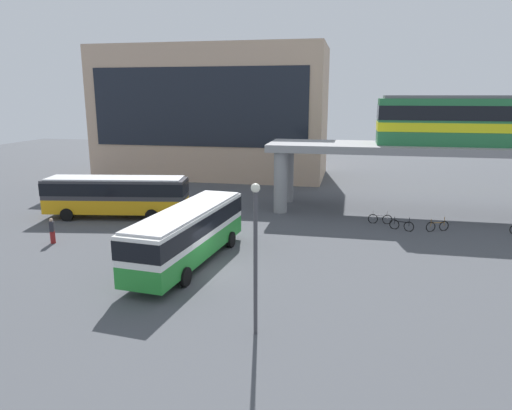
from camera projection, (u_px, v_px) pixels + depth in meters
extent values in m
plane|color=#47494F|center=(247.00, 224.00, 35.36)|extent=(120.00, 120.00, 0.00)
cube|color=tan|center=(213.00, 112.00, 55.53)|extent=(26.43, 11.17, 14.89)
cube|color=black|center=(197.00, 107.00, 49.98)|extent=(23.78, 0.10, 8.34)
cube|color=gray|center=(483.00, 150.00, 36.51)|extent=(33.67, 5.70, 0.60)
cylinder|color=gray|center=(281.00, 182.00, 38.26)|extent=(1.10, 1.10, 5.00)
cylinder|color=gray|center=(287.00, 174.00, 42.16)|extent=(1.10, 1.10, 5.00)
cube|color=#26723F|center=(507.00, 123.00, 35.74)|extent=(19.23, 2.90, 3.60)
cube|color=yellow|center=(507.00, 127.00, 35.82)|extent=(19.29, 2.96, 0.70)
cube|color=black|center=(508.00, 113.00, 35.58)|extent=(19.29, 2.96, 1.10)
cube|color=slate|center=(510.00, 97.00, 35.30)|extent=(18.46, 2.61, 0.24)
cube|color=#268C33|center=(189.00, 246.00, 26.79)|extent=(3.62, 11.20, 1.10)
cube|color=white|center=(188.00, 224.00, 26.49)|extent=(3.62, 11.20, 1.50)
cube|color=black|center=(188.00, 223.00, 26.47)|extent=(3.67, 11.24, 0.96)
cube|color=silver|center=(188.00, 210.00, 26.31)|extent=(3.44, 10.64, 0.12)
cylinder|color=black|center=(195.00, 236.00, 30.55)|extent=(0.38, 1.02, 1.00)
cylinder|color=black|center=(231.00, 239.00, 29.82)|extent=(0.38, 1.02, 1.00)
cylinder|color=black|center=(142.00, 271.00, 24.42)|extent=(0.38, 1.02, 1.00)
cylinder|color=black|center=(185.00, 277.00, 23.69)|extent=(0.38, 1.02, 1.00)
cube|color=orange|center=(117.00, 205.00, 36.91)|extent=(11.26, 4.22, 1.10)
cube|color=#333338|center=(116.00, 188.00, 36.62)|extent=(11.26, 4.22, 1.50)
cube|color=black|center=(116.00, 187.00, 36.60)|extent=(11.30, 4.26, 0.96)
cube|color=silver|center=(115.00, 178.00, 36.43)|extent=(10.69, 4.00, 0.12)
cylinder|color=black|center=(67.00, 215.00, 35.97)|extent=(1.03, 0.44, 1.00)
cylinder|color=black|center=(80.00, 207.00, 38.40)|extent=(1.03, 0.44, 1.00)
cylinder|color=black|center=(152.00, 216.00, 35.70)|extent=(1.03, 0.44, 1.00)
cylinder|color=black|center=(160.00, 208.00, 38.13)|extent=(1.03, 0.44, 1.00)
torus|color=black|center=(409.00, 227.00, 33.30)|extent=(0.71, 0.34, 0.74)
torus|color=black|center=(394.00, 224.00, 33.88)|extent=(0.71, 0.34, 0.74)
cylinder|color=black|center=(402.00, 222.00, 33.53)|extent=(0.99, 0.45, 0.05)
cylinder|color=black|center=(395.00, 220.00, 33.81)|extent=(0.04, 0.04, 0.55)
cylinder|color=black|center=(409.00, 222.00, 33.22)|extent=(0.04, 0.04, 0.65)
torus|color=black|center=(387.00, 219.00, 35.21)|extent=(0.74, 0.07, 0.74)
torus|color=black|center=(373.00, 219.00, 35.41)|extent=(0.74, 0.07, 0.74)
cylinder|color=silver|center=(380.00, 216.00, 35.24)|extent=(1.05, 0.06, 0.05)
cylinder|color=silver|center=(373.00, 215.00, 35.34)|extent=(0.04, 0.04, 0.55)
cylinder|color=silver|center=(388.00, 215.00, 35.13)|extent=(0.04, 0.04, 0.65)
torus|color=black|center=(444.00, 226.00, 33.45)|extent=(0.70, 0.35, 0.74)
torus|color=black|center=(431.00, 227.00, 33.24)|extent=(0.70, 0.35, 0.74)
cylinder|color=#996626|center=(438.00, 223.00, 33.28)|extent=(0.98, 0.46, 0.05)
cylinder|color=#996626|center=(431.00, 223.00, 33.17)|extent=(0.04, 0.04, 0.55)
cylinder|color=#996626|center=(444.00, 221.00, 33.37)|extent=(0.04, 0.04, 0.65)
cylinder|color=maroon|center=(53.00, 237.00, 30.61)|extent=(0.32, 0.32, 0.82)
cube|color=#26262D|center=(52.00, 226.00, 30.44)|extent=(0.41, 0.47, 0.65)
sphere|color=tan|center=(51.00, 220.00, 30.34)|extent=(0.22, 0.22, 0.22)
cylinder|color=#3F3F44|center=(255.00, 265.00, 18.40)|extent=(0.16, 0.16, 5.89)
sphere|color=silver|center=(255.00, 188.00, 17.69)|extent=(0.36, 0.36, 0.36)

